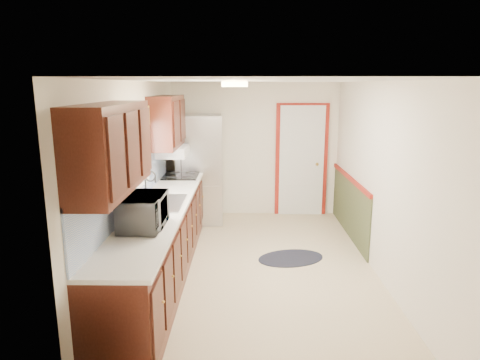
{
  "coord_description": "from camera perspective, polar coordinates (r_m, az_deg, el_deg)",
  "views": [
    {
      "loc": [
        -0.18,
        -5.21,
        2.35
      ],
      "look_at": [
        -0.24,
        0.18,
        1.15
      ],
      "focal_mm": 32.0,
      "sensor_mm": 36.0,
      "label": 1
    }
  ],
  "objects": [
    {
      "name": "cooktop",
      "position": [
        6.83,
        -7.87,
        0.6
      ],
      "size": [
        0.54,
        0.65,
        0.02
      ],
      "primitive_type": "cube",
      "color": "black",
      "rests_on": "kitchen_run"
    },
    {
      "name": "ceiling_fixture",
      "position": [
        5.01,
        -0.73,
        12.67
      ],
      "size": [
        0.3,
        0.3,
        0.06
      ],
      "primitive_type": "cylinder",
      "color": "#FFD88C",
      "rests_on": "room_shell"
    },
    {
      "name": "room_shell",
      "position": [
        5.33,
        2.58,
        0.09
      ],
      "size": [
        3.2,
        5.2,
        2.52
      ],
      "color": "beige",
      "rests_on": "ground"
    },
    {
      "name": "refrigerator",
      "position": [
        7.43,
        -5.42,
        1.47
      ],
      "size": [
        0.83,
        0.8,
        1.86
      ],
      "rotation": [
        0.0,
        0.0,
        0.08
      ],
      "color": "#B7B7BC",
      "rests_on": "ground"
    },
    {
      "name": "back_wall_trim",
      "position": [
        7.65,
        9.46,
        1.36
      ],
      "size": [
        1.12,
        2.3,
        2.08
      ],
      "color": "maroon",
      "rests_on": "ground"
    },
    {
      "name": "kitchen_run",
      "position": [
        5.26,
        -10.99,
        -4.72
      ],
      "size": [
        0.63,
        4.0,
        2.2
      ],
      "color": "#3A150D",
      "rests_on": "ground"
    },
    {
      "name": "microwave",
      "position": [
        4.4,
        -12.79,
        -3.66
      ],
      "size": [
        0.34,
        0.61,
        0.41
      ],
      "primitive_type": "imported",
      "rotation": [
        0.0,
        0.0,
        1.56
      ],
      "color": "white",
      "rests_on": "kitchen_run"
    },
    {
      "name": "rug",
      "position": [
        6.06,
        6.79,
        -10.3
      ],
      "size": [
        1.06,
        0.83,
        0.01
      ],
      "primitive_type": "ellipsoid",
      "rotation": [
        0.0,
        0.0,
        0.29
      ],
      "color": "black",
      "rests_on": "ground"
    }
  ]
}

